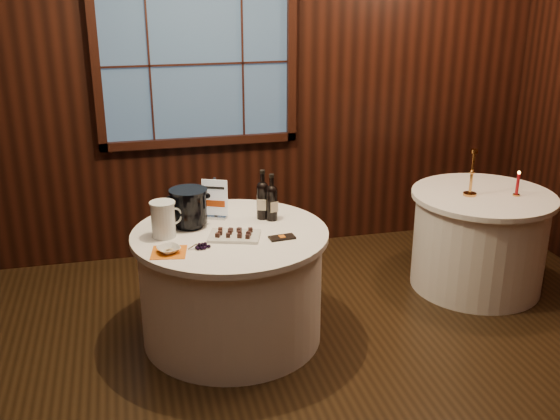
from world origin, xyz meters
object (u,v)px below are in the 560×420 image
object	(u,v)px
port_bottle_right	(272,200)
main_table	(231,285)
port_bottle_left	(263,198)
grape_bunch	(202,246)
red_candle	(517,186)
cracker_bowl	(169,249)
ice_bucket	(189,207)
side_table	(479,240)
chocolate_plate	(234,235)
glass_pitcher	(164,219)
chocolate_box	(282,237)
brass_candlestick	(471,179)
sign_stand	(216,205)

from	to	relation	value
port_bottle_right	main_table	bearing A→B (deg)	-170.08
port_bottle_left	grape_bunch	bearing A→B (deg)	-116.40
port_bottle_right	red_candle	bearing A→B (deg)	-12.92
port_bottle_right	cracker_bowl	xyz separation A→B (m)	(-0.72, -0.39, -0.12)
ice_bucket	red_candle	size ratio (longest dim) A/B	1.32
grape_bunch	cracker_bowl	distance (m)	0.20
side_table	ice_bucket	distance (m)	2.31
port_bottle_left	chocolate_plate	size ratio (longest dim) A/B	0.93
red_candle	port_bottle_left	bearing A→B (deg)	-179.65
port_bottle_left	ice_bucket	world-z (taller)	port_bottle_left
port_bottle_right	glass_pitcher	bearing A→B (deg)	175.23
main_table	chocolate_box	size ratio (longest dim) A/B	7.87
port_bottle_left	chocolate_box	size ratio (longest dim) A/B	2.10
main_table	port_bottle_left	distance (m)	0.62
brass_candlestick	red_candle	world-z (taller)	brass_candlestick
side_table	sign_stand	distance (m)	2.11
ice_bucket	brass_candlestick	bearing A→B (deg)	3.70
sign_stand	port_bottle_left	world-z (taller)	port_bottle_left
ice_bucket	chocolate_box	bearing A→B (deg)	-32.73
chocolate_box	red_candle	bearing A→B (deg)	6.38
cracker_bowl	brass_candlestick	size ratio (longest dim) A/B	0.38
main_table	chocolate_plate	world-z (taller)	chocolate_plate
chocolate_plate	cracker_bowl	world-z (taller)	chocolate_plate
sign_stand	brass_candlestick	xyz separation A→B (m)	(1.93, 0.03, 0.03)
chocolate_plate	chocolate_box	distance (m)	0.30
side_table	chocolate_box	distance (m)	1.81
chocolate_plate	chocolate_box	xyz separation A→B (m)	(0.29, -0.09, -0.01)
main_table	chocolate_box	distance (m)	0.53
sign_stand	red_candle	size ratio (longest dim) A/B	1.47
main_table	brass_candlestick	size ratio (longest dim) A/B	3.60
port_bottle_right	chocolate_box	world-z (taller)	port_bottle_right
side_table	port_bottle_left	size ratio (longest dim) A/B	3.16
main_table	ice_bucket	distance (m)	0.59
chocolate_box	glass_pitcher	size ratio (longest dim) A/B	0.70
main_table	side_table	world-z (taller)	same
chocolate_plate	chocolate_box	size ratio (longest dim) A/B	2.27
sign_stand	port_bottle_right	size ratio (longest dim) A/B	0.88
brass_candlestick	port_bottle_left	bearing A→B (deg)	-176.30
chocolate_box	red_candle	distance (m)	1.95
side_table	port_bottle_left	world-z (taller)	port_bottle_left
ice_bucket	main_table	bearing A→B (deg)	-32.39
port_bottle_left	grape_bunch	distance (m)	0.64
port_bottle_left	chocolate_plate	bearing A→B (deg)	-108.59
main_table	brass_candlestick	bearing A→B (deg)	8.81
ice_bucket	grape_bunch	xyz separation A→B (m)	(0.03, -0.39, -0.12)
main_table	grape_bunch	bearing A→B (deg)	-131.66
ice_bucket	cracker_bowl	bearing A→B (deg)	-113.03
glass_pitcher	side_table	bearing A→B (deg)	-14.20
cracker_bowl	red_candle	distance (m)	2.66
side_table	chocolate_plate	xyz separation A→B (m)	(-1.99, -0.41, 0.40)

